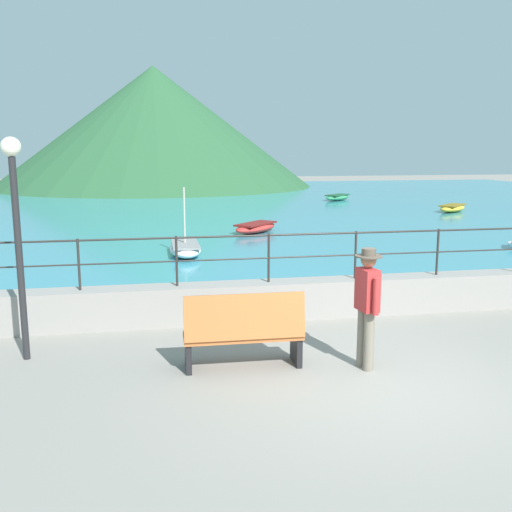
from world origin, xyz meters
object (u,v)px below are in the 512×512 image
Objects in this scene: person_walking at (367,302)px; boat_3 at (256,227)px; boat_4 at (337,197)px; bench_main at (244,331)px; lamp_post at (16,214)px; boat_1 at (185,248)px; boat_0 at (453,208)px.

person_walking reaches higher than boat_3.
boat_3 and boat_4 have the same top height.
lamp_post reaches higher than bench_main.
boat_1 is at bearing -124.44° from boat_3.
boat_4 is (8.46, 26.16, -0.72)m from person_walking.
lamp_post is at bearing -115.56° from boat_3.
lamp_post is 1.42× the size of boat_4.
person_walking is 27.51m from boat_4.
person_walking is 5.18m from lamp_post.
boat_0 is (16.82, 17.47, -1.94)m from lamp_post.
boat_4 is (10.41, 16.95, -0.01)m from boat_1.
person_walking reaches higher than boat_4.
person_walking is 9.44m from boat_1.
boat_3 is (-11.01, -5.33, 0.00)m from boat_0.
boat_3 is 14.78m from boat_4.
bench_main is at bearing -101.45° from boat_3.
boat_3 is (2.90, 4.23, -0.01)m from boat_1.
bench_main is 3.68m from lamp_post.
boat_3 is 0.99× the size of boat_4.
bench_main is 0.75× the size of boat_3.
boat_0 is at bearing 25.85° from boat_3.
boat_1 is at bearing 91.52° from bench_main.
boat_1 reaches higher than boat_4.
lamp_post reaches higher than boat_0.
bench_main is 0.74× the size of boat_4.
boat_3 is at bearing 55.56° from boat_1.
boat_0 is at bearing 46.10° from lamp_post.
bench_main is 0.74× the size of boat_1.
lamp_post reaches higher than boat_1.
boat_4 is at bearing 68.52° from bench_main.
person_walking is 22.26m from boat_0.
boat_4 is at bearing 61.82° from lamp_post.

